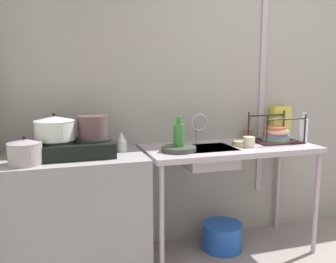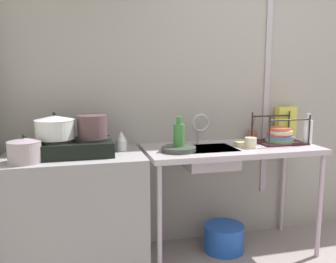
# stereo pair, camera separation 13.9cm
# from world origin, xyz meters

# --- Properties ---
(wall_back) EXTENTS (5.47, 0.10, 2.49)m
(wall_back) POSITION_xyz_m (0.00, 1.63, 1.25)
(wall_back) COLOR #99968E
(wall_back) RESTS_ON ground
(wall_metal_strip) EXTENTS (0.05, 0.01, 1.99)m
(wall_metal_strip) POSITION_xyz_m (-0.17, 1.57, 1.37)
(wall_metal_strip) COLOR #ACA3AB
(counter_concrete) EXTENTS (0.96, 0.59, 0.86)m
(counter_concrete) POSITION_xyz_m (-1.80, 1.28, 0.43)
(counter_concrete) COLOR gray
(counter_concrete) RESTS_ON ground
(counter_sink) EXTENTS (1.34, 0.59, 0.86)m
(counter_sink) POSITION_xyz_m (-0.62, 1.28, 0.79)
(counter_sink) COLOR #ACA3AB
(counter_sink) RESTS_ON ground
(stove) EXTENTS (0.52, 0.36, 0.12)m
(stove) POSITION_xyz_m (-1.79, 1.28, 0.92)
(stove) COLOR black
(stove) RESTS_ON counter_concrete
(pot_on_left_burner) EXTENTS (0.27, 0.27, 0.18)m
(pot_on_left_burner) POSITION_xyz_m (-1.91, 1.28, 1.06)
(pot_on_left_burner) COLOR silver
(pot_on_left_burner) RESTS_ON stove
(pot_on_right_burner) EXTENTS (0.20, 0.20, 0.15)m
(pot_on_right_burner) POSITION_xyz_m (-1.66, 1.28, 1.05)
(pot_on_right_burner) COLOR #4E393A
(pot_on_right_burner) RESTS_ON stove
(pot_beside_stove) EXTENTS (0.21, 0.21, 0.18)m
(pot_beside_stove) POSITION_xyz_m (-2.09, 1.14, 0.94)
(pot_beside_stove) COLOR #9D8F93
(pot_beside_stove) RESTS_ON counter_concrete
(percolator) EXTENTS (0.08, 0.08, 0.15)m
(percolator) POSITION_xyz_m (-1.46, 1.34, 0.93)
(percolator) COLOR #BCBFBD
(percolator) RESTS_ON counter_concrete
(sink_basin) EXTENTS (0.39, 0.33, 0.14)m
(sink_basin) POSITION_xyz_m (-0.80, 1.27, 0.79)
(sink_basin) COLOR #ACA3AB
(sink_basin) RESTS_ON counter_sink
(faucet) EXTENTS (0.14, 0.08, 0.25)m
(faucet) POSITION_xyz_m (-0.83, 1.41, 1.02)
(faucet) COLOR #ACA3AB
(faucet) RESTS_ON counter_sink
(frying_pan) EXTENTS (0.25, 0.25, 0.03)m
(frying_pan) POSITION_xyz_m (-1.06, 1.22, 0.88)
(frying_pan) COLOR #343A33
(frying_pan) RESTS_ON counter_sink
(dish_rack) EXTENTS (0.37, 0.30, 0.24)m
(dish_rack) POSITION_xyz_m (-0.17, 1.33, 0.91)
(dish_rack) COLOR black
(dish_rack) RESTS_ON counter_sink
(cup_by_rack) EXTENTS (0.09, 0.09, 0.08)m
(cup_by_rack) POSITION_xyz_m (-0.50, 1.20, 0.90)
(cup_by_rack) COLOR beige
(cup_by_rack) RESTS_ON counter_sink
(small_bowl_on_drainboard) EXTENTS (0.16, 0.16, 0.04)m
(small_bowl_on_drainboard) POSITION_xyz_m (-0.51, 1.28, 0.88)
(small_bowl_on_drainboard) COLOR beige
(small_bowl_on_drainboard) RESTS_ON counter_sink
(bottle_by_sink) EXTENTS (0.08, 0.08, 0.25)m
(bottle_by_sink) POSITION_xyz_m (-1.05, 1.25, 0.96)
(bottle_by_sink) COLOR #377434
(bottle_by_sink) RESTS_ON counter_sink
(bottle_by_rack) EXTENTS (0.07, 0.07, 0.25)m
(bottle_by_rack) POSITION_xyz_m (0.02, 1.23, 0.96)
(bottle_by_rack) COLOR white
(bottle_by_rack) RESTS_ON counter_sink
(cereal_box) EXTENTS (0.18, 0.08, 0.27)m
(cereal_box) POSITION_xyz_m (-0.00, 1.52, 0.99)
(cereal_box) COLOR #D4CF4B
(cereal_box) RESTS_ON counter_sink
(utensil_jar) EXTENTS (0.07, 0.07, 0.21)m
(utensil_jar) POSITION_xyz_m (-0.31, 1.52, 0.90)
(utensil_jar) COLOR #A16353
(utensil_jar) RESTS_ON counter_sink
(bucket_on_floor) EXTENTS (0.32, 0.32, 0.21)m
(bucket_on_floor) POSITION_xyz_m (-0.65, 1.30, 0.11)
(bucket_on_floor) COLOR blue
(bucket_on_floor) RESTS_ON ground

